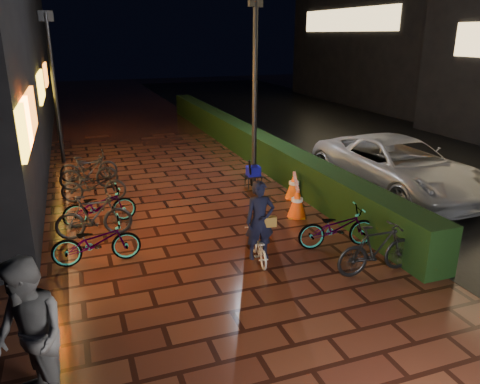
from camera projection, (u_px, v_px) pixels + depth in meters
name	position (u px, v px, depth m)	size (l,w,h in m)	color
ground	(231.00, 261.00, 9.14)	(80.00, 80.00, 0.00)	#381911
asphalt_road	(426.00, 160.00, 16.49)	(11.00, 60.00, 0.01)	black
hedge	(246.00, 140.00, 17.17)	(0.70, 20.00, 1.00)	black
bystander_person	(29.00, 338.00, 5.27)	(0.94, 0.73, 1.93)	slate
van	(397.00, 166.00, 12.86)	(2.51, 5.45, 1.51)	#B3B4B9
lamp_post_hedge	(255.00, 85.00, 12.85)	(0.48, 0.27, 5.23)	black
lamp_post_sf	(54.00, 82.00, 15.35)	(0.47, 0.20, 4.91)	black
cyclist	(259.00, 233.00, 8.93)	(0.62, 1.19, 1.65)	white
traffic_barrier	(295.00, 194.00, 11.89)	(1.04, 1.75, 0.72)	#FF4D0D
cart_assembly	(253.00, 172.00, 13.31)	(0.52, 0.51, 0.92)	black
parked_bikes_storefront	(93.00, 194.00, 11.56)	(1.90, 6.28, 0.97)	black
parked_bikes_hedge	(354.00, 237.00, 9.13)	(1.77, 1.89, 0.97)	black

